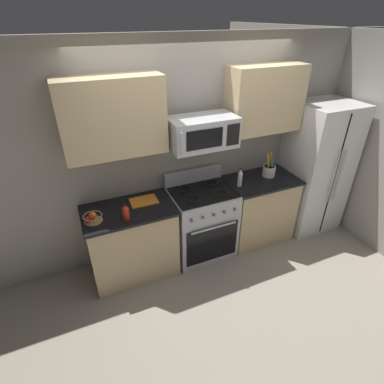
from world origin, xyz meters
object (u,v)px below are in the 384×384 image
Objects in this scene: fruit_basket at (93,218)px; bottle_vinegar at (240,178)px; microwave at (202,132)px; apple_loose at (88,220)px; bottle_hot_sauce at (126,212)px; cutting_board at (144,201)px; refrigerator at (315,168)px; utensil_crock at (269,170)px; range_oven at (202,222)px.

bottle_vinegar is at bearing 1.09° from fruit_basket.
apple_loose is at bearing -175.40° from microwave.
bottle_vinegar is at bearing -6.95° from microwave.
bottle_hot_sauce reaches higher than fruit_basket.
apple_loose is 0.65m from cutting_board.
refrigerator is 7.52× the size of bottle_vinegar.
bottle_hot_sauce is 0.76× the size of bottle_vinegar.
utensil_crock is 1.08× the size of cutting_board.
cutting_board is at bearing 14.64° from fruit_basket.
range_oven is at bearing 10.21° from bottle_hot_sauce.
cutting_board is at bearing 177.60° from refrigerator.
utensil_crock is 1.69× the size of fruit_basket.
apple_loose is 0.30× the size of bottle_vinegar.
utensil_crock is 1.79× the size of bottle_hot_sauce.
range_oven reaches higher than fruit_basket.
bottle_hot_sauce reaches higher than cutting_board.
utensil_crock reaches higher than cutting_board.
microwave reaches higher than cutting_board.
fruit_basket is (-1.27, -0.07, 0.48)m from range_oven.
apple_loose is (-3.04, -0.06, 0.04)m from refrigerator.
cutting_board is at bearing 14.67° from apple_loose.
apple_loose is 0.38m from bottle_hot_sauce.
bottle_vinegar reaches higher than cutting_board.
utensil_crock is at bearing 2.89° from range_oven.
refrigerator is 2.99m from fruit_basket.
fruit_basket is 1.06× the size of bottle_hot_sauce.
cutting_board is (0.58, 0.15, -0.03)m from fruit_basket.
microwave reaches higher than fruit_basket.
fruit_basket is (-2.99, -0.05, 0.05)m from refrigerator.
bottle_vinegar is (1.19, -0.12, 0.10)m from cutting_board.
refrigerator is at bearing -2.40° from cutting_board.
bottle_hot_sauce is at bearing -13.80° from apple_loose.
range_oven is at bearing 179.43° from refrigerator.
refrigerator is 0.74m from utensil_crock.
utensil_crock reaches higher than bottle_vinegar.
microwave is at bearing -4.75° from cutting_board.
apple_loose is 0.39× the size of bottle_hot_sauce.
utensil_crock is 1.37× the size of bottle_vinegar.
utensil_crock is (0.99, 0.05, 0.52)m from range_oven.
microwave reaches higher than utensil_crock.
cutting_board is (-1.68, 0.03, -0.07)m from utensil_crock.
cutting_board is (-0.69, 0.08, 0.44)m from range_oven.
cutting_board is 1.26× the size of bottle_vinegar.
range_oven is 1.09m from bottle_hot_sauce.
microwave is 1.50m from apple_loose.
refrigerator is at bearing 3.29° from bottle_hot_sauce.
bottle_vinegar is (-1.23, -0.02, 0.12)m from refrigerator.
fruit_basket is 0.05m from apple_loose.
refrigerator is at bearing 0.77° from bottle_vinegar.
range_oven is at bearing -6.90° from cutting_board.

